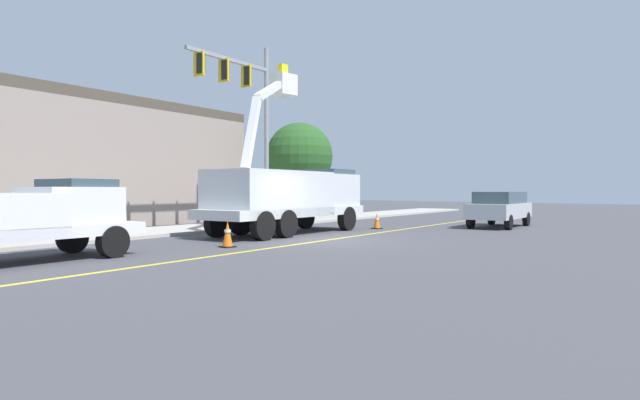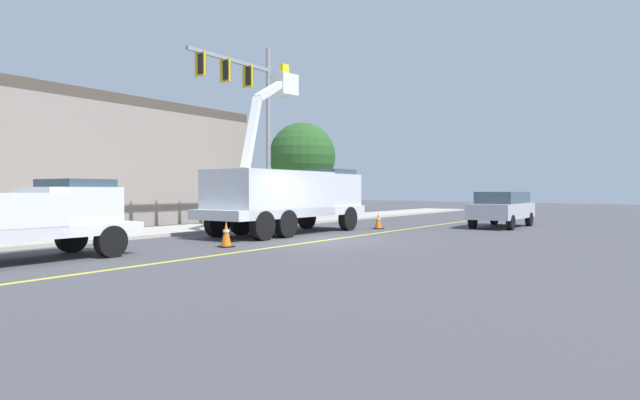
# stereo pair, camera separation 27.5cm
# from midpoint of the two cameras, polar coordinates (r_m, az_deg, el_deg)

# --- Properties ---
(ground) EXTENTS (120.00, 120.00, 0.00)m
(ground) POSITION_cam_midpoint_polar(r_m,az_deg,el_deg) (18.42, -0.34, -4.45)
(ground) COLOR #47474C
(sidewalk_far_side) EXTENTS (59.81, 13.09, 0.12)m
(sidewalk_far_side) POSITION_cam_midpoint_polar(r_m,az_deg,el_deg) (23.49, -15.60, -3.15)
(sidewalk_far_side) COLOR #B2ADA3
(sidewalk_far_side) RESTS_ON ground
(lane_centre_stripe) EXTENTS (49.39, 8.10, 0.01)m
(lane_centre_stripe) POSITION_cam_midpoint_polar(r_m,az_deg,el_deg) (18.42, -0.34, -4.43)
(lane_centre_stripe) COLOR yellow
(lane_centre_stripe) RESTS_ON ground
(utility_bucket_truck) EXTENTS (8.49, 3.77, 7.24)m
(utility_bucket_truck) POSITION_cam_midpoint_polar(r_m,az_deg,el_deg) (21.66, -3.74, 0.66)
(utility_bucket_truck) COLOR silver
(utility_bucket_truck) RESTS_ON ground
(service_pickup_truck) EXTENTS (5.86, 2.96, 2.06)m
(service_pickup_truck) POSITION_cam_midpoint_polar(r_m,az_deg,el_deg) (14.79, -30.07, -1.60)
(service_pickup_truck) COLOR white
(service_pickup_truck) RESTS_ON ground
(passing_minivan) EXTENTS (5.04, 2.64, 1.69)m
(passing_minivan) POSITION_cam_midpoint_polar(r_m,az_deg,el_deg) (26.75, 18.54, -0.70)
(passing_minivan) COLOR silver
(passing_minivan) RESTS_ON ground
(traffic_cone_mid_front) EXTENTS (0.40, 0.40, 0.82)m
(traffic_cone_mid_front) POSITION_cam_midpoint_polar(r_m,az_deg,el_deg) (16.64, -10.40, -3.67)
(traffic_cone_mid_front) COLOR black
(traffic_cone_mid_front) RESTS_ON ground
(traffic_cone_mid_rear) EXTENTS (0.40, 0.40, 0.73)m
(traffic_cone_mid_rear) POSITION_cam_midpoint_polar(r_m,az_deg,el_deg) (24.37, 5.83, -2.26)
(traffic_cone_mid_rear) COLOR black
(traffic_cone_mid_rear) RESTS_ON ground
(traffic_signal_mast) EXTENTS (5.17, 1.09, 8.72)m
(traffic_signal_mast) POSITION_cam_midpoint_polar(r_m,az_deg,el_deg) (25.31, -8.34, 10.47)
(traffic_signal_mast) COLOR gray
(traffic_signal_mast) RESTS_ON ground
(commercial_building_backdrop) EXTENTS (24.28, 13.43, 6.31)m
(commercial_building_backdrop) POSITION_cam_midpoint_polar(r_m,az_deg,el_deg) (29.37, -31.40, 3.61)
(commercial_building_backdrop) COLOR gray
(commercial_building_backdrop) RESTS_ON ground
(street_tree_right) EXTENTS (4.01, 4.01, 5.83)m
(street_tree_right) POSITION_cam_midpoint_polar(r_m,az_deg,el_deg) (31.90, -2.48, 4.74)
(street_tree_right) COLOR brown
(street_tree_right) RESTS_ON ground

